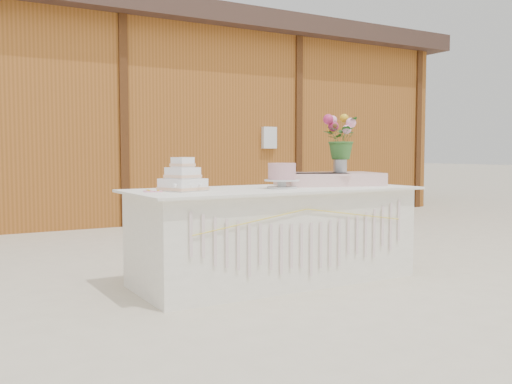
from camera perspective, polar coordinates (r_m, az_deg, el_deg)
ground at (r=4.79m, az=1.84°, el=-8.85°), size 80.00×80.00×0.00m
barn at (r=10.26m, az=-16.52°, el=7.25°), size 12.60×4.60×3.30m
cake_table at (r=4.71m, az=1.88°, el=-4.26°), size 2.40×1.00×0.77m
wedding_cake at (r=4.37m, az=-7.34°, el=1.25°), size 0.36×0.36×0.26m
pink_cake_stand at (r=4.62m, az=2.61°, el=1.78°), size 0.29×0.29×0.21m
satin_runner at (r=5.12m, az=7.33°, el=1.30°), size 0.99×0.73×0.11m
flower_vase at (r=5.18m, az=8.40°, el=2.86°), size 0.12×0.12×0.17m
bouquet at (r=5.18m, az=8.43°, el=5.88°), size 0.45×0.45×0.38m
loose_flowers at (r=4.34m, az=-10.67°, el=0.16°), size 0.26×0.36×0.02m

